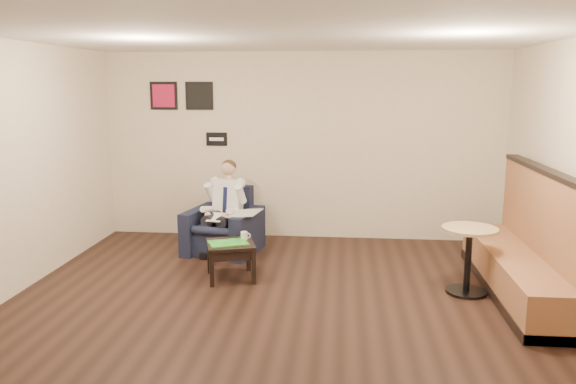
# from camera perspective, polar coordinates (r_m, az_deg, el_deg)

# --- Properties ---
(ground) EXTENTS (6.00, 6.00, 0.00)m
(ground) POSITION_cam_1_polar(r_m,az_deg,el_deg) (5.91, -0.87, -12.19)
(ground) COLOR black
(ground) RESTS_ON ground
(wall_back) EXTENTS (6.00, 0.02, 2.80)m
(wall_back) POSITION_cam_1_polar(r_m,az_deg,el_deg) (8.48, 1.40, 4.65)
(wall_back) COLOR #F1E3C5
(wall_back) RESTS_ON ground
(wall_front) EXTENTS (6.00, 0.02, 2.80)m
(wall_front) POSITION_cam_1_polar(r_m,az_deg,el_deg) (2.65, -8.40, -9.47)
(wall_front) COLOR #F1E3C5
(wall_front) RESTS_ON ground
(ceiling) EXTENTS (6.00, 6.00, 0.02)m
(ceiling) POSITION_cam_1_polar(r_m,az_deg,el_deg) (5.46, -0.95, 15.94)
(ceiling) COLOR white
(ceiling) RESTS_ON wall_back
(seating_sign) EXTENTS (0.32, 0.02, 0.20)m
(seating_sign) POSITION_cam_1_polar(r_m,az_deg,el_deg) (8.65, -7.26, 5.36)
(seating_sign) COLOR black
(seating_sign) RESTS_ON wall_back
(art_print_left) EXTENTS (0.42, 0.03, 0.42)m
(art_print_left) POSITION_cam_1_polar(r_m,az_deg,el_deg) (8.82, -12.51, 9.53)
(art_print_left) COLOR #BD1745
(art_print_left) RESTS_ON wall_back
(art_print_right) EXTENTS (0.42, 0.03, 0.42)m
(art_print_right) POSITION_cam_1_polar(r_m,az_deg,el_deg) (8.67, -9.00, 9.63)
(art_print_right) COLOR black
(art_print_right) RESTS_ON wall_back
(armchair) EXTENTS (1.09, 1.09, 0.89)m
(armchair) POSITION_cam_1_polar(r_m,az_deg,el_deg) (7.89, -6.63, -2.93)
(armchair) COLOR black
(armchair) RESTS_ON ground
(seated_man) EXTENTS (0.75, 0.97, 1.22)m
(seated_man) POSITION_cam_1_polar(r_m,az_deg,el_deg) (7.75, -7.01, -1.95)
(seated_man) COLOR white
(seated_man) RESTS_ON armchair
(lap_papers) EXTENTS (0.24, 0.32, 0.01)m
(lap_papers) POSITION_cam_1_polar(r_m,az_deg,el_deg) (7.68, -7.30, -2.55)
(lap_papers) COLOR white
(lap_papers) RESTS_ON seated_man
(newspaper) EXTENTS (0.46, 0.54, 0.01)m
(newspaper) POSITION_cam_1_polar(r_m,az_deg,el_deg) (7.62, -4.40, -2.14)
(newspaper) COLOR silver
(newspaper) RESTS_ON armchair
(side_table) EXTENTS (0.68, 0.68, 0.45)m
(side_table) POSITION_cam_1_polar(r_m,az_deg,el_deg) (6.86, -5.83, -6.95)
(side_table) COLOR black
(side_table) RESTS_ON ground
(green_folder) EXTENTS (0.54, 0.48, 0.01)m
(green_folder) POSITION_cam_1_polar(r_m,az_deg,el_deg) (6.77, -6.11, -5.15)
(green_folder) COLOR green
(green_folder) RESTS_ON side_table
(coffee_mug) EXTENTS (0.10, 0.10, 0.09)m
(coffee_mug) POSITION_cam_1_polar(r_m,az_deg,el_deg) (6.91, -4.48, -4.43)
(coffee_mug) COLOR white
(coffee_mug) RESTS_ON side_table
(smartphone) EXTENTS (0.15, 0.09, 0.01)m
(smartphone) POSITION_cam_1_polar(r_m,az_deg,el_deg) (6.95, -5.58, -4.73)
(smartphone) COLOR black
(smartphone) RESTS_ON side_table
(banquette) EXTENTS (0.65, 2.71, 1.39)m
(banquette) POSITION_cam_1_polar(r_m,az_deg,el_deg) (6.75, 22.47, -3.89)
(banquette) COLOR #945D39
(banquette) RESTS_ON ground
(cafe_table) EXTENTS (0.80, 0.80, 0.76)m
(cafe_table) POSITION_cam_1_polar(r_m,az_deg,el_deg) (6.63, 17.81, -6.65)
(cafe_table) COLOR tan
(cafe_table) RESTS_ON ground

